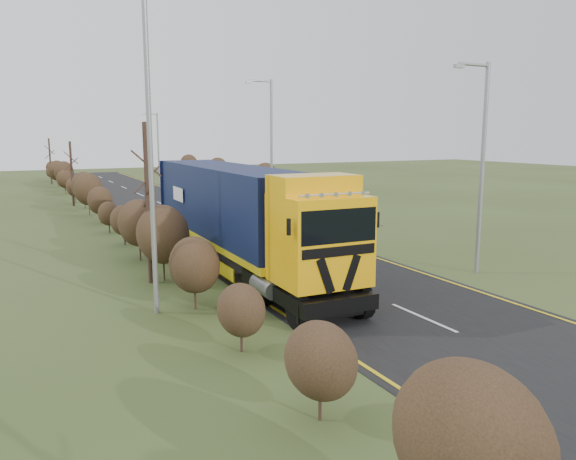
# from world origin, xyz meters

# --- Properties ---
(ground) EXTENTS (160.00, 160.00, 0.00)m
(ground) POSITION_xyz_m (0.00, 0.00, 0.00)
(ground) COLOR #36431D
(ground) RESTS_ON ground
(road) EXTENTS (8.00, 120.00, 0.02)m
(road) POSITION_xyz_m (0.00, 10.00, 0.01)
(road) COLOR black
(road) RESTS_ON ground
(layby) EXTENTS (6.00, 18.00, 0.02)m
(layby) POSITION_xyz_m (6.50, 20.00, 0.01)
(layby) COLOR #2B2826
(layby) RESTS_ON ground
(lane_markings) EXTENTS (7.52, 116.00, 0.01)m
(lane_markings) POSITION_xyz_m (0.00, 9.69, 0.03)
(lane_markings) COLOR gold
(lane_markings) RESTS_ON road
(hedgerow) EXTENTS (2.24, 102.04, 6.05)m
(hedgerow) POSITION_xyz_m (-6.00, 7.89, 1.62)
(hedgerow) COLOR black
(hedgerow) RESTS_ON ground
(lorry) EXTENTS (3.06, 15.78, 4.39)m
(lorry) POSITION_xyz_m (-2.80, 3.99, 2.49)
(lorry) COLOR black
(lorry) RESTS_ON ground
(car_red_hatchback) EXTENTS (2.24, 4.00, 1.29)m
(car_red_hatchback) POSITION_xyz_m (6.14, 13.19, 0.64)
(car_red_hatchback) COLOR maroon
(car_red_hatchback) RESTS_ON ground
(car_blue_sedan) EXTENTS (3.34, 3.79, 1.24)m
(car_blue_sedan) POSITION_xyz_m (6.98, 24.22, 0.62)
(car_blue_sedan) COLOR #091035
(car_blue_sedan) RESTS_ON ground
(streetlight_near) EXTENTS (1.78, 0.18, 8.35)m
(streetlight_near) POSITION_xyz_m (5.70, -0.43, 4.58)
(streetlight_near) COLOR gray
(streetlight_near) RESTS_ON ground
(streetlight_mid) EXTENTS (1.99, 0.19, 9.35)m
(streetlight_mid) POSITION_xyz_m (5.68, 19.34, 5.16)
(streetlight_mid) COLOR gray
(streetlight_mid) RESTS_ON ground
(streetlight_far) EXTENTS (1.71, 0.18, 7.97)m
(streetlight_far) POSITION_xyz_m (4.51, 47.07, 4.36)
(streetlight_far) COLOR gray
(streetlight_far) RESTS_ON ground
(left_pole) EXTENTS (0.16, 0.16, 10.89)m
(left_pole) POSITION_xyz_m (-7.20, 0.24, 5.44)
(left_pole) COLOR gray
(left_pole) RESTS_ON ground
(speed_sign) EXTENTS (0.64, 0.10, 2.32)m
(speed_sign) POSITION_xyz_m (4.20, 12.71, 1.62)
(speed_sign) COLOR gray
(speed_sign) RESTS_ON ground
(warning_board) EXTENTS (0.62, 0.11, 1.64)m
(warning_board) POSITION_xyz_m (4.20, 27.01, 0.97)
(warning_board) COLOR gray
(warning_board) RESTS_ON ground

